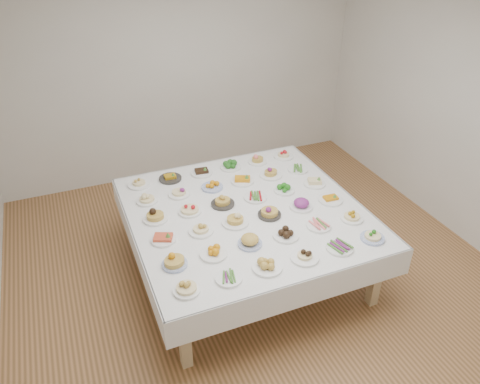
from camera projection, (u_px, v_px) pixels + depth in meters
name	position (u px, v px, depth m)	size (l,w,h in m)	color
room_envelope	(258.00, 111.00, 4.03)	(5.02, 5.02, 2.81)	#A67145
display_table	(246.00, 216.00, 4.69)	(2.27, 2.27, 0.75)	white
dish_0	(186.00, 286.00, 3.65)	(0.23, 0.23, 0.12)	white
dish_1	(229.00, 278.00, 3.79)	(0.22, 0.22, 0.05)	white
dish_2	(267.00, 264.00, 3.89)	(0.25, 0.25, 0.11)	white
dish_3	(305.00, 253.00, 3.99)	(0.24, 0.24, 0.13)	white
dish_4	(340.00, 246.00, 4.12)	(0.25, 0.24, 0.06)	white
dish_5	(373.00, 235.00, 4.23)	(0.22, 0.22, 0.11)	#4C66B2
dish_6	(174.00, 259.00, 3.91)	(0.24, 0.24, 0.14)	#4C66B2
dish_7	(213.00, 251.00, 4.04)	(0.24, 0.24, 0.10)	white
dish_8	(250.00, 240.00, 4.15)	(0.22, 0.22, 0.13)	#4C66B2
dish_9	(286.00, 233.00, 4.26)	(0.24, 0.24, 0.10)	white
dish_10	(319.00, 224.00, 4.40)	(0.23, 0.23, 0.06)	white
dish_11	(352.00, 215.00, 4.49)	(0.22, 0.22, 0.12)	white
dish_12	(163.00, 237.00, 4.21)	(0.22, 0.22, 0.10)	white
dish_13	(201.00, 228.00, 4.32)	(0.23, 0.23, 0.12)	white
dish_14	(235.00, 217.00, 4.42)	(0.25, 0.25, 0.16)	white
dish_15	(270.00, 211.00, 4.54)	(0.22, 0.22, 0.13)	#2C2927
dish_16	(301.00, 204.00, 4.66)	(0.23, 0.23, 0.12)	white
dish_17	(331.00, 198.00, 4.78)	(0.25, 0.25, 0.10)	white
dish_18	(155.00, 213.00, 4.48)	(0.25, 0.24, 0.15)	white
dish_19	(190.00, 207.00, 4.59)	(0.23, 0.23, 0.13)	white
dish_20	(223.00, 200.00, 4.71)	(0.24, 0.24, 0.13)	#2C2927
dish_21	(255.00, 196.00, 4.83)	(0.27, 0.25, 0.06)	white
dish_22	(284.00, 188.00, 4.94)	(0.22, 0.22, 0.09)	white
dish_23	(315.00, 181.00, 5.06)	(0.23, 0.23, 0.10)	white
dish_24	(147.00, 197.00, 4.75)	(0.22, 0.22, 0.13)	white
dish_25	(179.00, 190.00, 4.87)	(0.24, 0.24, 0.13)	white
dish_26	(212.00, 185.00, 4.99)	(0.23, 0.23, 0.10)	#4C66B2
dish_27	(242.00, 178.00, 5.10)	(0.25, 0.25, 0.12)	white
dish_28	(271.00, 171.00, 5.21)	(0.25, 0.25, 0.14)	white
dish_29	(298.00, 168.00, 5.34)	(0.26, 0.24, 0.06)	white
dish_30	(139.00, 181.00, 5.04)	(0.24, 0.24, 0.12)	white
dish_31	(170.00, 177.00, 5.16)	(0.25, 0.25, 0.09)	#2C2927
dish_32	(202.00, 171.00, 5.26)	(0.24, 0.24, 0.10)	white
dish_33	(230.00, 164.00, 5.37)	(0.23, 0.23, 0.11)	white
dish_34	(257.00, 159.00, 5.48)	(0.22, 0.22, 0.12)	white
dish_35	(284.00, 153.00, 5.60)	(0.23, 0.23, 0.12)	white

